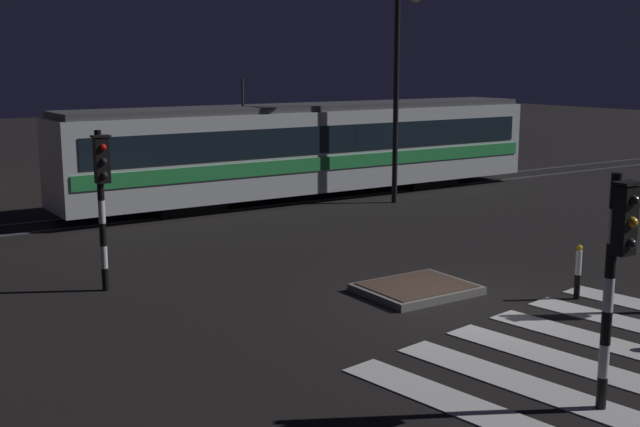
{
  "coord_description": "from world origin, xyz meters",
  "views": [
    {
      "loc": [
        -10.43,
        -10.99,
        4.66
      ],
      "look_at": [
        -1.01,
        3.33,
        1.4
      ],
      "focal_mm": 44.77,
      "sensor_mm": 36.0,
      "label": 1
    }
  ],
  "objects_px": {
    "tram": "(312,148)",
    "bollard_island_edge": "(578,272)",
    "street_lamp_trackside_right": "(401,70)",
    "traffic_light_kerb_mid_left": "(617,258)",
    "traffic_light_corner_far_left": "(102,187)"
  },
  "relations": [
    {
      "from": "bollard_island_edge",
      "to": "traffic_light_corner_far_left",
      "type": "bearing_deg",
      "value": 143.51
    },
    {
      "from": "street_lamp_trackside_right",
      "to": "traffic_light_kerb_mid_left",
      "type": "bearing_deg",
      "value": -118.99
    },
    {
      "from": "tram",
      "to": "bollard_island_edge",
      "type": "height_order",
      "value": "tram"
    },
    {
      "from": "street_lamp_trackside_right",
      "to": "tram",
      "type": "xyz_separation_m",
      "value": [
        -1.76,
        2.64,
        -2.67
      ]
    },
    {
      "from": "traffic_light_kerb_mid_left",
      "to": "traffic_light_corner_far_left",
      "type": "xyz_separation_m",
      "value": [
        -3.75,
        9.37,
        0.05
      ]
    },
    {
      "from": "tram",
      "to": "bollard_island_edge",
      "type": "relative_size",
      "value": 16.21
    },
    {
      "from": "street_lamp_trackside_right",
      "to": "bollard_island_edge",
      "type": "xyz_separation_m",
      "value": [
        -3.94,
        -10.52,
        -3.87
      ]
    },
    {
      "from": "tram",
      "to": "bollard_island_edge",
      "type": "xyz_separation_m",
      "value": [
        -2.19,
        -13.17,
        -1.19
      ]
    },
    {
      "from": "traffic_light_kerb_mid_left",
      "to": "bollard_island_edge",
      "type": "distance_m",
      "value": 5.62
    },
    {
      "from": "street_lamp_trackside_right",
      "to": "bollard_island_edge",
      "type": "relative_size",
      "value": 6.26
    },
    {
      "from": "traffic_light_corner_far_left",
      "to": "street_lamp_trackside_right",
      "type": "xyz_separation_m",
      "value": [
        11.62,
        4.84,
        2.23
      ]
    },
    {
      "from": "street_lamp_trackside_right",
      "to": "tram",
      "type": "distance_m",
      "value": 4.15
    },
    {
      "from": "street_lamp_trackside_right",
      "to": "tram",
      "type": "bearing_deg",
      "value": 123.62
    },
    {
      "from": "traffic_light_kerb_mid_left",
      "to": "traffic_light_corner_far_left",
      "type": "height_order",
      "value": "traffic_light_corner_far_left"
    },
    {
      "from": "traffic_light_kerb_mid_left",
      "to": "tram",
      "type": "bearing_deg",
      "value": 70.05
    }
  ]
}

